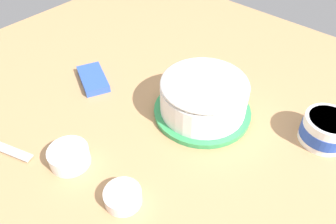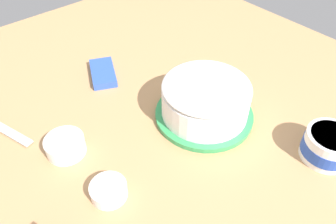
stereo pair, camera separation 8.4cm
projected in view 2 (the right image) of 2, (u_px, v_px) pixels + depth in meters
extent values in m
plane|color=tan|center=(148.00, 125.00, 0.86)|extent=(1.54, 1.54, 0.00)
cylinder|color=#339351|center=(204.00, 114.00, 0.88)|extent=(0.26, 0.26, 0.01)
cylinder|color=pink|center=(205.00, 103.00, 0.85)|extent=(0.21, 0.21, 0.07)
cylinder|color=white|center=(205.00, 102.00, 0.85)|extent=(0.23, 0.23, 0.08)
ellipsoid|color=white|center=(207.00, 87.00, 0.82)|extent=(0.23, 0.23, 0.04)
cylinder|color=white|center=(328.00, 146.00, 0.76)|extent=(0.11, 0.11, 0.07)
cylinder|color=#2347B2|center=(328.00, 147.00, 0.76)|extent=(0.12, 0.12, 0.03)
cylinder|color=white|center=(333.00, 137.00, 0.74)|extent=(0.10, 0.10, 0.01)
cube|color=silver|center=(11.00, 133.00, 0.83)|extent=(0.14, 0.06, 0.00)
cylinder|color=white|center=(65.00, 146.00, 0.78)|extent=(0.09, 0.09, 0.04)
cylinder|color=orange|center=(65.00, 145.00, 0.78)|extent=(0.08, 0.08, 0.01)
ellipsoid|color=orange|center=(64.00, 143.00, 0.77)|extent=(0.07, 0.07, 0.02)
cylinder|color=white|center=(109.00, 190.00, 0.70)|extent=(0.08, 0.08, 0.03)
cylinder|color=yellow|center=(109.00, 191.00, 0.70)|extent=(0.07, 0.07, 0.01)
ellipsoid|color=yellow|center=(108.00, 189.00, 0.69)|extent=(0.06, 0.06, 0.02)
cube|color=#2D51B2|center=(103.00, 73.00, 1.01)|extent=(0.15, 0.12, 0.02)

